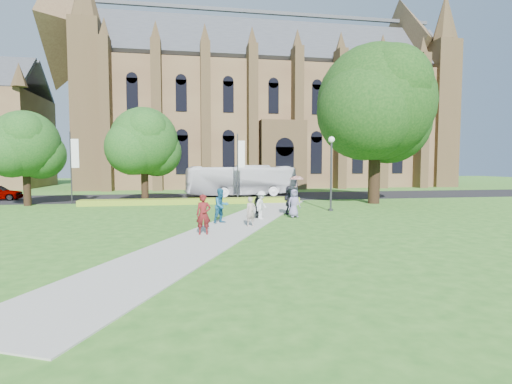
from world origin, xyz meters
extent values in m
plane|color=#2A641E|center=(0.00, 0.00, 0.00)|extent=(160.00, 160.00, 0.00)
cube|color=black|center=(0.00, 20.00, 0.01)|extent=(160.00, 10.00, 0.02)
cube|color=#B2B2A8|center=(0.00, 1.00, 0.02)|extent=(15.58, 28.54, 0.04)
cube|color=#A8B223|center=(-2.00, 13.20, 0.23)|extent=(18.00, 1.40, 0.45)
cube|color=olive|center=(10.00, 40.00, 8.50)|extent=(52.00, 16.00, 17.00)
cube|color=#4E3A24|center=(-14.50, 33.00, 10.50)|extent=(3.50, 3.50, 21.00)
cube|color=#4E3A24|center=(34.50, 33.00, 10.50)|extent=(3.50, 3.50, 21.00)
cone|color=#4E3A24|center=(34.50, 33.00, 24.50)|extent=(3.60, 3.60, 7.00)
cube|color=#4E3A24|center=(10.00, 31.00, 4.50)|extent=(6.00, 2.50, 9.00)
cylinder|color=#38383D|center=(7.50, 6.50, 2.40)|extent=(0.14, 0.14, 4.80)
sphere|color=white|center=(7.50, 6.50, 5.02)|extent=(0.44, 0.44, 0.44)
cylinder|color=#38383D|center=(7.50, 6.50, 0.07)|extent=(0.36, 0.36, 0.15)
cylinder|color=#332114|center=(13.00, 11.00, 3.30)|extent=(0.96, 0.96, 6.60)
sphere|color=black|center=(13.00, 11.00, 8.40)|extent=(9.60, 9.60, 9.60)
cylinder|color=#332114|center=(-15.00, 14.00, 1.93)|extent=(0.56, 0.56, 3.85)
sphere|color=#144416|center=(-15.00, 14.00, 4.90)|extent=(5.20, 5.20, 5.20)
cylinder|color=#332114|center=(-6.00, 14.50, 2.06)|extent=(0.60, 0.60, 4.12)
sphere|color=#144416|center=(-6.00, 14.50, 5.25)|extent=(5.60, 5.60, 5.60)
cylinder|color=#38383D|center=(2.00, 15.20, 3.00)|extent=(0.10, 0.10, 6.00)
cube|color=white|center=(2.35, 15.20, 4.20)|extent=(0.60, 0.02, 2.40)
cylinder|color=#38383D|center=(-12.00, 15.20, 3.00)|extent=(0.10, 0.10, 6.00)
cube|color=white|center=(-11.65, 15.20, 4.20)|extent=(0.60, 0.02, 2.40)
imported|color=silver|center=(3.12, 20.44, 1.61)|extent=(11.70, 4.31, 3.19)
imported|color=maroon|center=(-1.82, -1.72, 0.98)|extent=(0.69, 0.47, 1.87)
imported|color=#19587E|center=(-0.68, 1.76, 1.00)|extent=(1.17, 1.10, 1.93)
imported|color=silver|center=(1.80, 2.87, 0.88)|extent=(1.17, 1.24, 1.68)
imported|color=black|center=(1.69, 3.57, 0.81)|extent=(0.85, 0.93, 1.53)
imported|color=slate|center=(3.96, 3.46, 0.90)|extent=(0.96, 0.75, 1.72)
imported|color=#2A2B32|center=(4.12, 5.10, 0.97)|extent=(1.59, 1.63, 1.86)
imported|color=gray|center=(0.75, 0.34, 0.81)|extent=(0.64, 0.52, 1.54)
imported|color=#D797B0|center=(4.14, 3.56, 2.13)|extent=(0.86, 0.86, 0.74)
camera|label=1|loc=(-2.63, -20.25, 3.30)|focal=28.00mm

